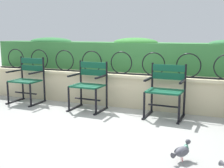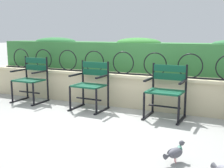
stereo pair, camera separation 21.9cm
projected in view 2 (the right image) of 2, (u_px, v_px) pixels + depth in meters
The scene contains 8 objects.
ground_plane at pixel (107, 120), 4.51m from camera, with size 60.00×60.00×0.00m, color #9E9E99.
stone_wall at pixel (129, 90), 5.33m from camera, with size 6.43×0.41×0.61m.
iron_arch_fence at pixel (124, 64), 5.21m from camera, with size 5.91×0.02×0.42m.
hedge_row at pixel (137, 55), 5.64m from camera, with size 6.30×0.57×0.66m.
park_chair_leftmost at pixel (31, 78), 5.68m from camera, with size 0.59×0.53×0.89m.
park_chair_centre_left at pixel (91, 84), 5.09m from camera, with size 0.60×0.54×0.86m.
park_chair_centre_right at pixel (166, 89), 4.57m from camera, with size 0.61×0.54×0.87m.
pigeon_far_side at pixel (175, 152), 3.01m from camera, with size 0.20×0.27×0.22m.
Camera 2 is at (1.87, -3.92, 1.36)m, focal length 45.52 mm.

